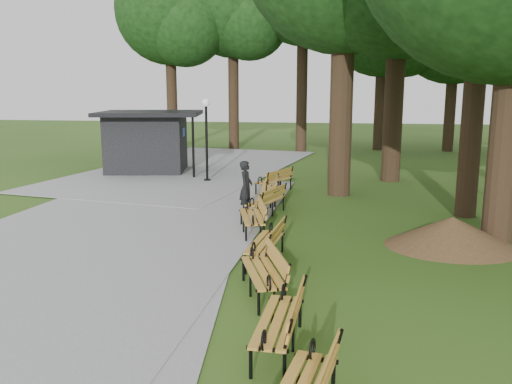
% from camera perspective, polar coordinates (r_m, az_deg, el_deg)
% --- Properties ---
extents(ground, '(100.00, 100.00, 0.00)m').
position_cam_1_polar(ground, '(10.90, -2.00, -8.77)').
color(ground, '#2A4C15').
rests_on(ground, ground).
extents(path, '(12.00, 38.00, 0.06)m').
position_cam_1_polar(path, '(14.82, -15.13, -3.68)').
color(path, gray).
rests_on(path, ground).
extents(person, '(0.39, 0.59, 1.60)m').
position_cam_1_polar(person, '(15.88, -1.07, 0.51)').
color(person, black).
rests_on(person, ground).
extents(kiosk, '(4.94, 4.48, 2.72)m').
position_cam_1_polar(kiosk, '(24.47, -11.64, 5.31)').
color(kiosk, black).
rests_on(kiosk, ground).
extents(lamp_post, '(0.32, 0.32, 3.32)m').
position_cam_1_polar(lamp_post, '(21.36, -5.36, 7.42)').
color(lamp_post, black).
rests_on(lamp_post, ground).
extents(dirt_mound, '(2.59, 2.59, 0.74)m').
position_cam_1_polar(dirt_mound, '(13.39, 20.28, -4.04)').
color(dirt_mound, '#47301C').
rests_on(dirt_mound, ground).
extents(bench_1, '(0.72, 1.93, 0.88)m').
position_cam_1_polar(bench_1, '(7.76, 2.36, -13.71)').
color(bench_1, '#B57E29').
rests_on(bench_1, ground).
extents(bench_2, '(1.23, 2.00, 0.88)m').
position_cam_1_polar(bench_2, '(9.65, 0.70, -8.65)').
color(bench_2, '#B57E29').
rests_on(bench_2, ground).
extents(bench_3, '(0.80, 1.95, 0.88)m').
position_cam_1_polar(bench_3, '(11.46, 0.98, -5.46)').
color(bench_3, '#B57E29').
rests_on(bench_3, ground).
extents(bench_4, '(1.10, 2.00, 0.88)m').
position_cam_1_polar(bench_4, '(13.72, -0.44, -2.69)').
color(bench_4, '#B57E29').
rests_on(bench_4, ground).
extents(bench_5, '(1.17, 2.00, 0.88)m').
position_cam_1_polar(bench_5, '(15.67, 1.05, -0.97)').
color(bench_5, '#B57E29').
rests_on(bench_5, ground).
extents(bench_6, '(0.84, 1.96, 0.88)m').
position_cam_1_polar(bench_6, '(17.43, 1.37, 0.25)').
color(bench_6, '#B57E29').
rests_on(bench_6, ground).
extents(bench_7, '(1.40, 1.99, 0.88)m').
position_cam_1_polar(bench_7, '(19.20, 1.92, 1.25)').
color(bench_7, '#B57E29').
rests_on(bench_7, ground).
extents(tree_backdrop, '(37.15, 9.05, 16.55)m').
position_cam_1_polar(tree_backdrop, '(33.33, 18.00, 18.38)').
color(tree_backdrop, black).
rests_on(tree_backdrop, ground).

